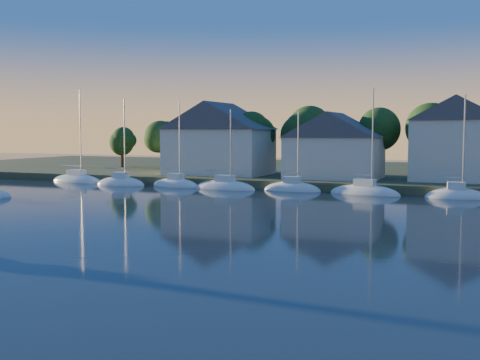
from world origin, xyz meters
The scene contains 8 objects.
ground centered at (0.00, 0.00, 0.00)m, with size 260.00×260.00×0.00m, color black.
shoreline_land centered at (0.00, 75.00, 0.00)m, with size 160.00×50.00×2.00m, color #354025.
wooden_dock centered at (0.00, 52.00, 0.00)m, with size 120.00×3.00×1.00m, color brown.
clubhouse_west centered at (-22.00, 58.00, 5.93)m, with size 13.65×9.45×9.64m.
clubhouse_centre centered at (-6.00, 57.00, 5.13)m, with size 11.55×8.40×8.08m.
clubhouse_east centered at (8.00, 59.00, 6.00)m, with size 10.50×8.40×9.80m.
tree_line centered at (2.00, 63.00, 7.18)m, with size 93.40×5.40×8.90m.
moored_fleet centered at (-8.00, 49.00, 0.10)m, with size 71.50×2.40×12.05m.
Camera 1 is at (12.05, -15.16, 6.75)m, focal length 45.00 mm.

